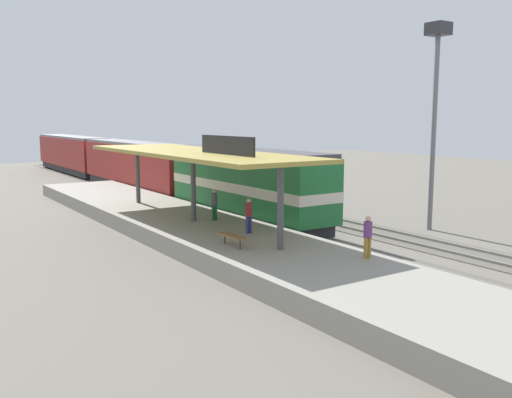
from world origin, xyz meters
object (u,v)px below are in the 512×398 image
(person_boarding, at_px, (368,235))
(platform_bench, at_px, (232,236))
(passenger_carriage_front, at_px, (137,166))
(person_waiting, at_px, (249,214))
(passenger_carriage_rear, at_px, (72,153))
(light_mast, at_px, (436,83))
(locomotive, at_px, (246,184))
(person_walking, at_px, (214,203))

(person_boarding, bearing_deg, platform_bench, 126.19)
(passenger_carriage_front, relative_size, person_waiting, 11.70)
(passenger_carriage_rear, xyz_separation_m, light_mast, (7.80, -46.48, 6.08))
(person_waiting, bearing_deg, locomotive, 58.48)
(person_waiting, bearing_deg, passenger_carriage_front, 80.95)
(light_mast, bearing_deg, passenger_carriage_rear, 99.53)
(person_walking, xyz_separation_m, person_boarding, (1.03, -10.60, 0.00))
(passenger_carriage_rear, bearing_deg, locomotive, -90.00)
(locomotive, bearing_deg, passenger_carriage_rear, 90.00)
(platform_bench, relative_size, passenger_carriage_front, 0.08)
(passenger_carriage_front, height_order, person_walking, passenger_carriage_front)
(light_mast, bearing_deg, locomotive, 135.43)
(platform_bench, height_order, light_mast, light_mast)
(locomotive, bearing_deg, light_mast, -44.57)
(person_walking, bearing_deg, passenger_carriage_rear, 85.03)
(passenger_carriage_rear, relative_size, person_walking, 11.70)
(passenger_carriage_rear, height_order, person_waiting, passenger_carriage_rear)
(platform_bench, relative_size, person_boarding, 0.99)
(light_mast, height_order, person_boarding, light_mast)
(person_waiting, bearing_deg, passenger_carriage_rear, 85.09)
(light_mast, distance_m, person_waiting, 13.45)
(passenger_carriage_front, relative_size, passenger_carriage_rear, 1.00)
(light_mast, height_order, person_waiting, light_mast)
(person_walking, height_order, person_boarding, same)
(locomotive, distance_m, person_walking, 4.35)
(locomotive, relative_size, passenger_carriage_front, 0.72)
(person_walking, bearing_deg, person_waiting, -94.31)
(passenger_carriage_front, relative_size, person_boarding, 11.70)
(passenger_carriage_rear, relative_size, person_waiting, 11.70)
(passenger_carriage_rear, distance_m, light_mast, 47.53)
(person_walking, bearing_deg, platform_bench, -112.34)
(person_waiting, bearing_deg, person_boarding, -78.81)
(locomotive, relative_size, light_mast, 1.23)
(platform_bench, xyz_separation_m, passenger_carriage_rear, (6.00, 47.09, 0.97))
(person_waiting, relative_size, person_walking, 1.00)
(locomotive, bearing_deg, passenger_carriage_front, 90.00)
(passenger_carriage_rear, relative_size, light_mast, 1.71)
(passenger_carriage_rear, bearing_deg, light_mast, -80.47)
(platform_bench, height_order, locomotive, locomotive)
(platform_bench, bearing_deg, locomotive, 54.10)
(passenger_carriage_rear, distance_m, person_waiting, 45.29)
(platform_bench, distance_m, locomotive, 10.29)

